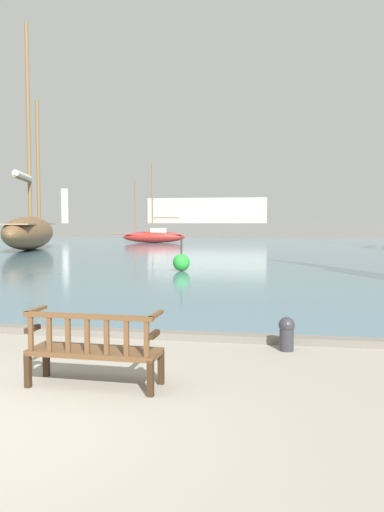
{
  "coord_description": "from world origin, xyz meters",
  "views": [
    {
      "loc": [
        2.74,
        -4.35,
        1.98
      ],
      "look_at": [
        0.29,
        10.0,
        1.0
      ],
      "focal_mm": 35.0,
      "sensor_mm": 36.0,
      "label": 1
    }
  ],
  "objects_px": {
    "mooring_bollard": "(287,332)",
    "channel_buoy": "(181,262)",
    "park_bench": "(94,348)",
    "sailboat_far_starboard": "(30,230)",
    "sailboat_mid_port": "(154,236)"
  },
  "relations": [
    {
      "from": "sailboat_far_starboard",
      "to": "mooring_bollard",
      "type": "bearing_deg",
      "value": -55.28
    },
    {
      "from": "mooring_bollard",
      "to": "sailboat_mid_port",
      "type": "bearing_deg",
      "value": 106.97
    },
    {
      "from": "sailboat_mid_port",
      "to": "mooring_bollard",
      "type": "xyz_separation_m",
      "value": [
        11.59,
        -37.98,
        -0.44
      ]
    },
    {
      "from": "mooring_bollard",
      "to": "channel_buoy",
      "type": "height_order",
      "value": "channel_buoy"
    },
    {
      "from": "sailboat_mid_port",
      "to": "mooring_bollard",
      "type": "relative_size",
      "value": 14.16
    },
    {
      "from": "park_bench",
      "to": "channel_buoy",
      "type": "bearing_deg",
      "value": 96.46
    },
    {
      "from": "park_bench",
      "to": "sailboat_mid_port",
      "type": "relative_size",
      "value": 0.22
    },
    {
      "from": "sailboat_far_starboard",
      "to": "channel_buoy",
      "type": "distance_m",
      "value": 19.4
    },
    {
      "from": "park_bench",
      "to": "sailboat_far_starboard",
      "type": "bearing_deg",
      "value": 119.0
    },
    {
      "from": "sailboat_far_starboard",
      "to": "mooring_bollard",
      "type": "height_order",
      "value": "sailboat_far_starboard"
    },
    {
      "from": "park_bench",
      "to": "mooring_bollard",
      "type": "relative_size",
      "value": 3.08
    },
    {
      "from": "park_bench",
      "to": "sailboat_mid_port",
      "type": "xyz_separation_m",
      "value": [
        -9.27,
        40.09,
        0.27
      ]
    },
    {
      "from": "sailboat_far_starboard",
      "to": "channel_buoy",
      "type": "xyz_separation_m",
      "value": [
        13.61,
        -13.79,
        -1.02
      ]
    },
    {
      "from": "sailboat_far_starboard",
      "to": "sailboat_mid_port",
      "type": "bearing_deg",
      "value": 65.35
    },
    {
      "from": "sailboat_mid_port",
      "to": "channel_buoy",
      "type": "bearing_deg",
      "value": -73.77
    }
  ]
}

